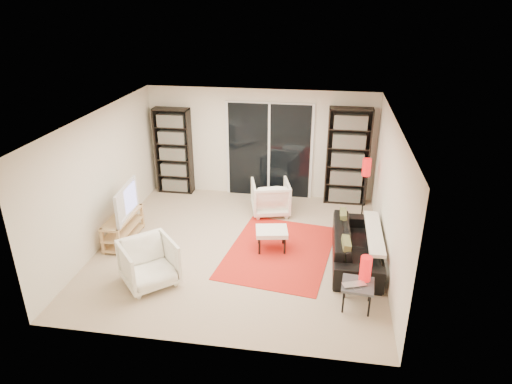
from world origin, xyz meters
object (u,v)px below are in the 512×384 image
bookshelf_right (348,157)px  floor_lamp (366,174)px  sofa (356,245)px  bookshelf_left (174,151)px  side_table (358,286)px  ottoman (272,232)px  tv_stand (123,227)px  armchair_back (270,197)px  armchair_front (149,263)px

bookshelf_right → floor_lamp: (0.34, -0.74, -0.08)m
bookshelf_right → sofa: (0.15, -2.41, -0.76)m
bookshelf_left → side_table: size_ratio=3.94×
ottoman → side_table: 2.03m
bookshelf_right → side_table: bookshelf_right is taller
tv_stand → sofa: bearing=-0.5°
tv_stand → sofa: 4.23m
tv_stand → armchair_back: bearing=31.8°
bookshelf_left → armchair_front: bearing=-78.2°
sofa → bookshelf_left: bearing=58.8°
bookshelf_left → sofa: bearing=-31.1°
bookshelf_left → bookshelf_right: bearing=-0.0°
bookshelf_left → tv_stand: bearing=-95.7°
bookshelf_right → armchair_front: 4.80m
bookshelf_left → bookshelf_right: bookshelf_right is taller
sofa → ottoman: sofa is taller
ottoman → floor_lamp: (1.67, 1.53, 0.62)m
sofa → armchair_back: (-1.69, 1.61, 0.06)m
bookshelf_left → floor_lamp: (4.19, -0.74, -0.01)m
ottoman → side_table: same height
armchair_back → armchair_front: bearing=46.8°
bookshelf_left → side_table: 5.46m
bookshelf_left → side_table: bookshelf_left is taller
sofa → armchair_front: bearing=110.2°
floor_lamp → side_table: bearing=-94.6°
sofa → armchair_front: 3.46m
side_table → tv_stand: bearing=162.3°
ottoman → floor_lamp: size_ratio=0.49×
armchair_back → armchair_front: armchair_front is taller
bookshelf_right → side_table: bearing=-88.4°
armchair_front → bookshelf_right: bearing=7.8°
bookshelf_right → armchair_back: (-1.54, -0.79, -0.70)m
bookshelf_left → tv_stand: size_ratio=1.72×
armchair_back → ottoman: 1.49m
armchair_front → floor_lamp: (3.44, 2.86, 0.60)m
tv_stand → ottoman: (2.76, 0.10, 0.08)m
bookshelf_left → sofa: 4.71m
sofa → side_table: bearing=178.1°
ottoman → floor_lamp: 2.35m
armchair_front → ottoman: armchair_front is taller
side_table → bookshelf_left: bearing=136.8°
armchair_back → side_table: bearing=105.3°
tv_stand → ottoman: size_ratio=1.81×
bookshelf_right → armchair_front: (-3.10, -3.60, -0.68)m
bookshelf_right → tv_stand: bookshelf_right is taller
tv_stand → armchair_front: size_ratio=1.41×
bookshelf_left → ottoman: (2.52, -2.27, -0.63)m
armchair_front → floor_lamp: floor_lamp is taller
armchair_back → tv_stand: bearing=17.5°
floor_lamp → armchair_front: bearing=-140.2°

